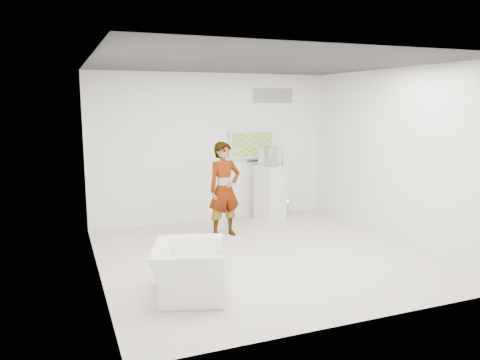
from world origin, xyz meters
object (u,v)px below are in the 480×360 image
Objects in this scene: person at (224,189)px; floor_uplight at (287,207)px; pedestal at (270,192)px; tv at (252,144)px; armchair at (189,270)px.

person is 5.78× the size of floor_uplight.
tv is at bearing 129.07° from pedestal.
floor_uplight is (0.51, 0.22, -0.41)m from pedestal.
armchair is at bearing -132.65° from floor_uplight.
tv reaches higher than pedestal.
armchair is at bearing -123.66° from tv.
pedestal is (2.63, 3.19, 0.23)m from armchair.
tv is 4.42m from armchair.
person is 2.77m from armchair.
floor_uplight is (0.79, -0.12, -1.40)m from tv.
pedestal is at bearing -21.25° from armchair.
person is at bearing -131.45° from tv.
floor_uplight is at bearing 23.64° from pedestal.
armchair is (-1.33, -2.37, -0.53)m from person.
pedestal reaches higher than armchair.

